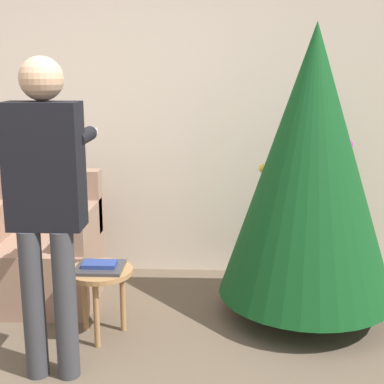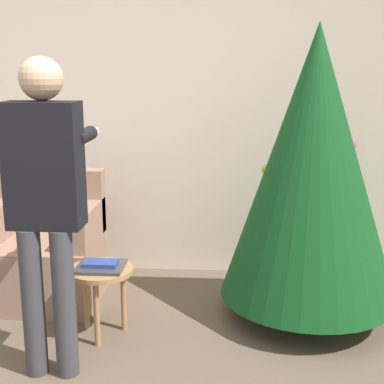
{
  "view_description": "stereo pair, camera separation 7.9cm",
  "coord_description": "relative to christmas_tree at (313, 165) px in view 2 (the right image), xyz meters",
  "views": [
    {
      "loc": [
        0.64,
        -1.99,
        1.64
      ],
      "look_at": [
        0.51,
        1.0,
        0.94
      ],
      "focal_mm": 50.0,
      "sensor_mm": 36.0,
      "label": 1
    },
    {
      "loc": [
        0.72,
        -1.99,
        1.64
      ],
      "look_at": [
        0.51,
        1.0,
        0.94
      ],
      "focal_mm": 50.0,
      "sensor_mm": 36.0,
      "label": 2
    }
  ],
  "objects": [
    {
      "name": "wall_back",
      "position": [
        -1.25,
        0.83,
        0.31
      ],
      "size": [
        8.0,
        0.06,
        2.7
      ],
      "color": "beige",
      "rests_on": "ground_plane"
    },
    {
      "name": "christmas_tree",
      "position": [
        0.0,
        0.0,
        0.0
      ],
      "size": [
        1.15,
        1.15,
        1.92
      ],
      "color": "brown",
      "rests_on": "ground_plane"
    },
    {
      "name": "person_standing",
      "position": [
        -1.48,
        -0.74,
        -0.03
      ],
      "size": [
        0.4,
        0.57,
        1.7
      ],
      "color": "#38383D",
      "rests_on": "ground_plane"
    },
    {
      "name": "laptop",
      "position": [
        -1.31,
        -0.34,
        -0.59
      ],
      "size": [
        0.29,
        0.26,
        0.02
      ],
      "color": "#38383D",
      "rests_on": "side_stool"
    },
    {
      "name": "armchair",
      "position": [
        -1.83,
        0.18,
        -0.7
      ],
      "size": [
        0.77,
        0.67,
        0.92
      ],
      "color": "#93705B",
      "rests_on": "ground_plane"
    },
    {
      "name": "side_stool",
      "position": [
        -1.31,
        -0.34,
        -0.67
      ],
      "size": [
        0.4,
        0.4,
        0.44
      ],
      "color": "#A37547",
      "rests_on": "ground_plane"
    },
    {
      "name": "book",
      "position": [
        -1.31,
        -0.34,
        -0.57
      ],
      "size": [
        0.2,
        0.12,
        0.02
      ],
      "color": "navy",
      "rests_on": "laptop"
    }
  ]
}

